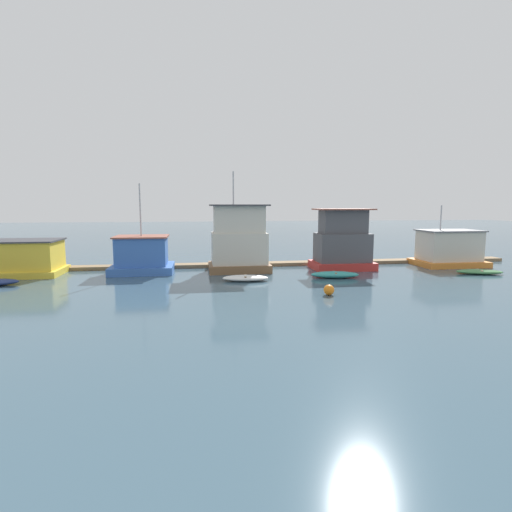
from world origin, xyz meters
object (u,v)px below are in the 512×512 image
at_px(houseboat_yellow, 22,258).
at_px(dinghy_green, 479,272).
at_px(mooring_post_near_left, 258,257).
at_px(dinghy_teal, 335,275).
at_px(buoy_orange, 329,290).
at_px(dinghy_white, 245,278).
at_px(houseboat_orange, 449,249).
at_px(houseboat_brown, 239,241).
at_px(houseboat_blue, 142,256).
at_px(houseboat_red, 342,243).

height_order(houseboat_yellow, dinghy_green, houseboat_yellow).
distance_m(houseboat_yellow, mooring_post_near_left, 19.49).
relative_size(dinghy_teal, dinghy_green, 1.00).
bearing_deg(buoy_orange, dinghy_green, 20.67).
bearing_deg(houseboat_yellow, dinghy_white, -16.05).
xyz_separation_m(dinghy_white, dinghy_teal, (7.06, 0.26, 0.03)).
bearing_deg(houseboat_orange, dinghy_teal, -160.08).
distance_m(houseboat_brown, dinghy_green, 20.05).
distance_m(dinghy_white, mooring_post_near_left, 6.65).
height_order(houseboat_blue, dinghy_white, houseboat_blue).
distance_m(houseboat_blue, dinghy_green, 27.99).
bearing_deg(dinghy_white, mooring_post_near_left, 73.21).
relative_size(houseboat_yellow, mooring_post_near_left, 3.28).
xyz_separation_m(houseboat_blue, houseboat_brown, (8.13, -0.48, 1.21)).
distance_m(houseboat_yellow, dinghy_green, 37.28).
height_order(houseboat_blue, buoy_orange, houseboat_blue).
bearing_deg(buoy_orange, houseboat_brown, 115.00).
height_order(dinghy_teal, mooring_post_near_left, mooring_post_near_left).
bearing_deg(dinghy_white, buoy_orange, -49.30).
relative_size(houseboat_orange, dinghy_teal, 1.56).
bearing_deg(mooring_post_near_left, buoy_orange, -76.79).
distance_m(houseboat_red, dinghy_white, 10.36).
bearing_deg(houseboat_orange, mooring_post_near_left, 175.28).
bearing_deg(dinghy_green, houseboat_orange, 85.84).
bearing_deg(buoy_orange, houseboat_blue, 140.67).
bearing_deg(houseboat_orange, houseboat_yellow, 179.71).
distance_m(houseboat_yellow, houseboat_red, 26.72).
bearing_deg(buoy_orange, dinghy_teal, 67.19).
xyz_separation_m(dinghy_teal, dinghy_green, (12.34, -0.13, -0.06)).
relative_size(houseboat_yellow, houseboat_orange, 1.02).
relative_size(dinghy_white, dinghy_teal, 0.92).
distance_m(houseboat_orange, dinghy_green, 4.93).
bearing_deg(dinghy_green, buoy_orange, -159.33).
distance_m(houseboat_red, dinghy_green, 11.28).
relative_size(houseboat_yellow, dinghy_teal, 1.59).
bearing_deg(houseboat_blue, houseboat_red, -2.28).
bearing_deg(dinghy_teal, buoy_orange, -112.81).
distance_m(houseboat_brown, dinghy_teal, 8.61).
bearing_deg(dinghy_teal, houseboat_yellow, 168.99).
bearing_deg(dinghy_white, houseboat_yellow, 163.95).
bearing_deg(dinghy_green, houseboat_red, 157.53).
bearing_deg(houseboat_yellow, houseboat_red, -1.45).
height_order(houseboat_brown, dinghy_white, houseboat_brown).
distance_m(houseboat_yellow, buoy_orange, 24.57).
bearing_deg(dinghy_green, dinghy_white, -179.61).
relative_size(houseboat_orange, mooring_post_near_left, 3.23).
xyz_separation_m(houseboat_blue, dinghy_teal, (15.18, -4.80, -1.15)).
distance_m(houseboat_orange, dinghy_teal, 13.56).
bearing_deg(mooring_post_near_left, houseboat_blue, -172.78).
xyz_separation_m(dinghy_teal, buoy_orange, (-2.39, -5.68, 0.08)).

